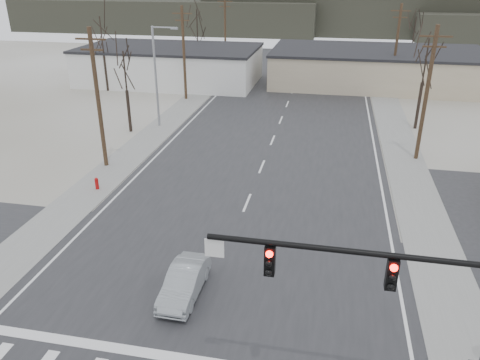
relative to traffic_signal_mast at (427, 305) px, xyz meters
The scene contains 25 objects.
ground 11.07m from the traffic_signal_mast, 141.84° to the left, with size 140.00×140.00×0.00m, color silver.
main_road 23.10m from the traffic_signal_mast, 110.42° to the left, with size 18.00×110.00×0.05m, color #252628.
cross_road 11.07m from the traffic_signal_mast, 141.84° to the left, with size 90.00×10.00×0.04m, color #252628.
sidewalk_left 32.41m from the traffic_signal_mast, 125.21° to the left, with size 3.00×90.00×0.06m, color gray.
sidewalk_right 26.75m from the traffic_signal_mast, 84.10° to the left, with size 3.00×90.00×0.06m, color gray.
traffic_signal_mast is the anchor object (origin of this frame).
fire_hydrant 23.39m from the traffic_signal_mast, 141.87° to the left, with size 0.24×0.24×0.87m.
building_left_far 52.07m from the traffic_signal_mast, 117.34° to the left, with size 22.30×12.30×4.50m.
building_right_far 50.31m from the traffic_signal_mast, 87.60° to the left, with size 26.30×14.30×4.30m.
upole_left_b 26.60m from the traffic_signal_mast, 136.81° to the left, with size 2.20×0.30×10.00m.
upole_left_c 42.85m from the traffic_signal_mast, 116.91° to the left, with size 2.20×0.30×10.00m.
upole_left_d 61.35m from the traffic_signal_mast, 108.43° to the left, with size 2.20×0.30×10.00m.
upole_right_a 24.48m from the traffic_signal_mast, 81.52° to the left, with size 2.20×0.30×10.00m.
upole_right_b 46.35m from the traffic_signal_mast, 85.54° to the left, with size 2.20×0.30×10.00m.
streetlight_main 33.84m from the traffic_signal_mast, 123.54° to the left, with size 2.40×0.25×9.00m.
tree_left_near 33.52m from the traffic_signal_mast, 128.57° to the left, with size 3.30×3.30×7.35m.
tree_right_mid 32.56m from the traffic_signal_mast, 81.86° to the left, with size 3.74×3.74×8.33m.
tree_left_far 56.63m from the traffic_signal_mast, 112.75° to the left, with size 3.96×3.96×8.82m.
tree_right_far 58.64m from the traffic_signal_mast, 83.04° to the left, with size 3.52×3.52×7.84m.
tree_left_mid 50.12m from the traffic_signal_mast, 126.63° to the left, with size 3.96×3.96×8.82m.
hill_left 107.17m from the traffic_signal_mast, 113.59° to the left, with size 70.00×18.00×7.00m, color #333026.
hill_center 102.45m from the traffic_signal_mast, 86.02° to the left, with size 80.00×18.00×9.00m, color #333026.
sedan_crossing 10.91m from the traffic_signal_mast, 152.24° to the left, with size 1.41×4.04×1.33m, color gray.
car_far_a 50.41m from the traffic_signal_mast, 98.15° to the left, with size 2.03×5.01×1.45m, color black.
car_far_b 60.34m from the traffic_signal_mast, 97.04° to the left, with size 1.72×4.27×1.46m, color black.
Camera 1 is at (4.72, -17.83, 13.52)m, focal length 35.00 mm.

